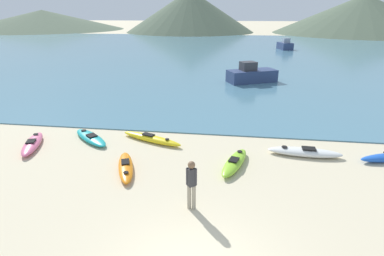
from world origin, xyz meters
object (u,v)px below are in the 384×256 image
object	(u,v)px
kayak_on_sand_0	(235,162)
kayak_on_sand_2	(151,138)
kayak_on_sand_6	(305,152)
moored_boat_1	(285,45)
kayak_on_sand_5	(91,137)
moored_boat_0	(251,75)
kayak_on_sand_4	(126,167)
person_near_foreground	(191,182)
kayak_on_sand_1	(32,144)

from	to	relation	value
kayak_on_sand_0	kayak_on_sand_2	bearing A→B (deg)	154.02
kayak_on_sand_2	kayak_on_sand_6	xyz separation A→B (m)	(7.36, -0.61, 0.02)
kayak_on_sand_6	moored_boat_1	world-z (taller)	moored_boat_1
kayak_on_sand_5	moored_boat_0	distance (m)	16.99
moored_boat_0	kayak_on_sand_0	bearing A→B (deg)	-95.07
kayak_on_sand_4	kayak_on_sand_6	distance (m)	8.02
kayak_on_sand_4	person_near_foreground	world-z (taller)	person_near_foreground
kayak_on_sand_1	kayak_on_sand_5	bearing A→B (deg)	25.80
kayak_on_sand_4	moored_boat_0	xyz separation A→B (m)	(5.93, 17.30, 0.56)
kayak_on_sand_4	moored_boat_1	xyz separation A→B (m)	(12.79, 43.42, 0.56)
kayak_on_sand_4	moored_boat_0	bearing A→B (deg)	71.06
kayak_on_sand_5	kayak_on_sand_6	bearing A→B (deg)	-1.94
kayak_on_sand_0	kayak_on_sand_5	distance (m)	7.54
kayak_on_sand_0	person_near_foreground	distance (m)	3.56
kayak_on_sand_4	person_near_foreground	xyz separation A→B (m)	(3.07, -2.19, 0.86)
kayak_on_sand_1	kayak_on_sand_2	size ratio (longest dim) A/B	0.83
kayak_on_sand_5	moored_boat_0	world-z (taller)	moored_boat_0
kayak_on_sand_1	kayak_on_sand_6	world-z (taller)	same
kayak_on_sand_1	moored_boat_1	distance (m)	45.58
moored_boat_0	moored_boat_1	bearing A→B (deg)	75.29
kayak_on_sand_2	kayak_on_sand_0	bearing A→B (deg)	-25.98
kayak_on_sand_4	moored_boat_0	distance (m)	18.29
kayak_on_sand_0	moored_boat_1	size ratio (longest dim) A/B	0.80
kayak_on_sand_4	kayak_on_sand_5	size ratio (longest dim) A/B	1.01
kayak_on_sand_6	kayak_on_sand_5	bearing A→B (deg)	178.06
kayak_on_sand_1	kayak_on_sand_2	bearing A→B (deg)	14.45
kayak_on_sand_5	kayak_on_sand_6	size ratio (longest dim) A/B	0.83
kayak_on_sand_0	kayak_on_sand_1	size ratio (longest dim) A/B	0.97
kayak_on_sand_0	kayak_on_sand_1	xyz separation A→B (m)	(-9.75, 0.61, 0.00)
kayak_on_sand_1	kayak_on_sand_4	xyz separation A→B (m)	(5.27, -1.58, -0.03)
kayak_on_sand_0	person_near_foreground	bearing A→B (deg)	-114.19
person_near_foreground	kayak_on_sand_5	bearing A→B (deg)	140.03
kayak_on_sand_0	kayak_on_sand_4	bearing A→B (deg)	-167.84
kayak_on_sand_0	kayak_on_sand_6	distance (m)	3.48
kayak_on_sand_4	moored_boat_0	world-z (taller)	moored_boat_0
kayak_on_sand_6	person_near_foreground	bearing A→B (deg)	-134.98
kayak_on_sand_1	person_near_foreground	xyz separation A→B (m)	(8.33, -3.77, 0.84)
kayak_on_sand_2	kayak_on_sand_5	world-z (taller)	kayak_on_sand_2
person_near_foreground	moored_boat_1	size ratio (longest dim) A/B	0.50
kayak_on_sand_5	kayak_on_sand_1	bearing A→B (deg)	-154.20
kayak_on_sand_2	moored_boat_1	world-z (taller)	moored_boat_1
kayak_on_sand_4	moored_boat_1	size ratio (longest dim) A/B	0.78
person_near_foreground	kayak_on_sand_4	bearing A→B (deg)	144.43
kayak_on_sand_4	person_near_foreground	distance (m)	3.87
kayak_on_sand_6	moored_boat_0	world-z (taller)	moored_boat_0
moored_boat_0	moored_boat_1	world-z (taller)	moored_boat_1
kayak_on_sand_4	kayak_on_sand_1	bearing A→B (deg)	163.32
kayak_on_sand_5	kayak_on_sand_0	bearing A→B (deg)	-13.71
moored_boat_1	kayak_on_sand_0	bearing A→B (deg)	-101.07
kayak_on_sand_1	moored_boat_0	world-z (taller)	moored_boat_0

